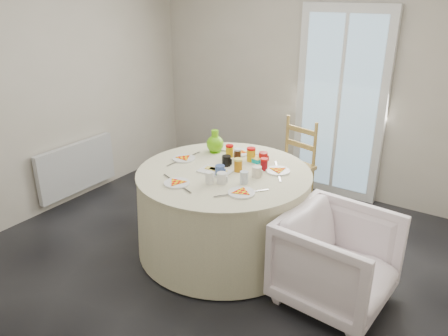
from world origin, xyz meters
The scene contains 14 objects.
floor centered at (0.00, 0.00, 0.00)m, with size 4.00×4.00×0.00m, color black.
wall_back centered at (0.00, 2.00, 1.30)m, with size 4.00×0.02×2.60m, color #BCB5A3.
wall_left centered at (-2.00, 0.00, 1.30)m, with size 0.02×4.00×2.60m, color #BCB5A3.
glass_door centered at (0.40, 1.95, 1.05)m, with size 1.00×0.08×2.10m, color silver.
radiator centered at (-1.94, 0.20, 0.38)m, with size 0.07×1.00×0.55m, color silver.
table centered at (0.00, 0.25, 0.38)m, with size 1.56×1.56×0.79m, color beige.
wooden_chair centered at (0.12, 1.33, 0.47)m, with size 0.44×0.42×0.98m, color #AC8345, non-canonical shape.
armchair centered at (1.11, 0.11, 0.39)m, with size 0.77×0.72×0.79m, color white.
place_settings centered at (0.00, 0.25, 0.77)m, with size 1.14×1.14×0.02m, color silver, non-canonical shape.
jar_cluster centered at (0.05, 0.52, 0.82)m, with size 0.48×0.24×0.14m, color #A06C10, non-canonical shape.
butter_tub centered at (0.12, 0.60, 0.79)m, with size 0.12×0.08×0.05m, color #01B3B4.
green_pitcher centered at (-0.33, 0.60, 0.87)m, with size 0.17×0.17×0.21m, color #61BC0D, non-canonical shape.
cheese_platter centered at (-0.05, 0.19, 0.77)m, with size 0.27×0.18×0.04m, color white, non-canonical shape.
mugs_glasses centered at (0.13, 0.26, 0.81)m, with size 0.61×0.61×0.11m, color gray, non-canonical shape.
Camera 1 is at (1.92, -2.64, 2.24)m, focal length 35.00 mm.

